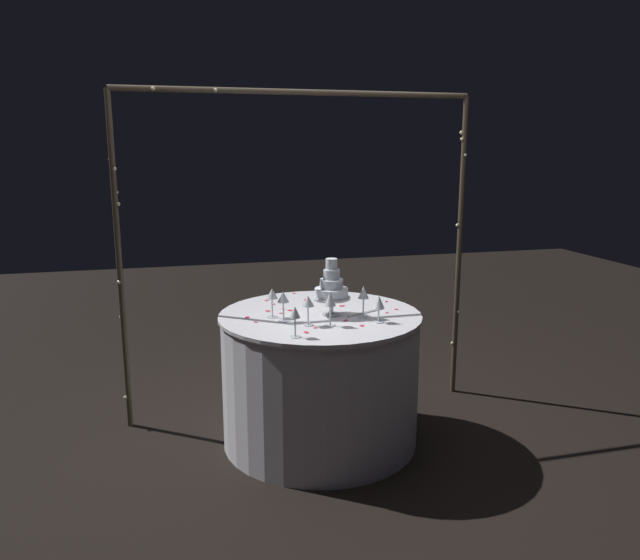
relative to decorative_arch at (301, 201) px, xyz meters
name	(u,v)px	position (x,y,z in m)	size (l,w,h in m)	color
ground_plane	(320,439)	(0.00, -0.49, -1.41)	(12.00, 12.00, 0.00)	black
decorative_arch	(301,201)	(0.00, 0.00, 0.00)	(2.31, 0.06, 2.10)	#473D2D
main_table	(320,378)	(0.00, -0.49, -1.01)	(1.19, 1.19, 0.79)	white
tiered_cake	(331,288)	(0.06, -0.54, -0.45)	(0.22, 0.22, 0.33)	silver
wine_glass_0	(283,298)	(-0.24, -0.59, -0.48)	(0.07, 0.07, 0.17)	silver
wine_glass_1	(295,314)	(-0.24, -0.90, -0.49)	(0.06, 0.06, 0.16)	silver
wine_glass_2	(272,295)	(-0.28, -0.50, -0.48)	(0.07, 0.07, 0.17)	silver
wine_glass_3	(330,301)	(-0.01, -0.74, -0.47)	(0.06, 0.06, 0.19)	silver
wine_glass_4	(379,303)	(0.27, -0.74, -0.50)	(0.06, 0.06, 0.15)	silver
wine_glass_5	(363,294)	(0.22, -0.63, -0.47)	(0.06, 0.06, 0.19)	silver
wine_glass_6	(308,303)	(-0.12, -0.71, -0.49)	(0.07, 0.07, 0.17)	silver
cake_knife	(364,313)	(0.25, -0.55, -0.61)	(0.27, 0.16, 0.01)	silver
rose_petal_0	(283,309)	(-0.19, -0.33, -0.61)	(0.03, 0.02, 0.00)	#E02D47
rose_petal_1	(305,300)	(-0.01, -0.16, -0.61)	(0.03, 0.02, 0.00)	#E02D47
rose_petal_2	(315,328)	(-0.10, -0.77, -0.61)	(0.03, 0.02, 0.00)	#E02D47
rose_petal_3	(247,317)	(-0.42, -0.47, -0.61)	(0.04, 0.03, 0.00)	#E02D47
rose_petal_4	(306,299)	(0.00, -0.13, -0.61)	(0.02, 0.02, 0.00)	#E02D47
rose_petal_5	(346,320)	(0.10, -0.67, -0.61)	(0.04, 0.03, 0.00)	#E02D47
rose_petal_6	(386,301)	(0.48, -0.32, -0.61)	(0.03, 0.02, 0.00)	#E02D47
rose_petal_7	(274,304)	(-0.22, -0.21, -0.61)	(0.03, 0.02, 0.00)	#E02D47
rose_petal_8	(281,313)	(-0.22, -0.43, -0.61)	(0.02, 0.02, 0.00)	#E02D47
rose_petal_9	(267,300)	(-0.25, -0.10, -0.61)	(0.03, 0.02, 0.00)	#E02D47
rose_petal_10	(342,306)	(0.18, -0.35, -0.61)	(0.04, 0.03, 0.00)	#E02D47
rose_petal_11	(387,313)	(0.39, -0.57, -0.61)	(0.03, 0.02, 0.00)	#E02D47
rose_petal_12	(256,322)	(-0.39, -0.57, -0.61)	(0.03, 0.02, 0.00)	#E02D47
rose_petal_13	(268,311)	(-0.28, -0.36, -0.61)	(0.04, 0.03, 0.00)	#E02D47
rose_petal_14	(306,332)	(-0.16, -0.84, -0.61)	(0.04, 0.03, 0.00)	#E02D47
rose_petal_15	(396,309)	(0.47, -0.51, -0.61)	(0.03, 0.02, 0.00)	#E02D47
rose_petal_16	(335,299)	(0.18, -0.18, -0.61)	(0.03, 0.02, 0.00)	#E02D47
rose_petal_17	(294,293)	(-0.04, 0.05, -0.61)	(0.03, 0.02, 0.00)	#E02D47
rose_petal_18	(290,310)	(-0.15, -0.37, -0.61)	(0.04, 0.03, 0.00)	#E02D47
rose_petal_19	(362,326)	(0.16, -0.79, -0.61)	(0.03, 0.02, 0.00)	#E02D47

